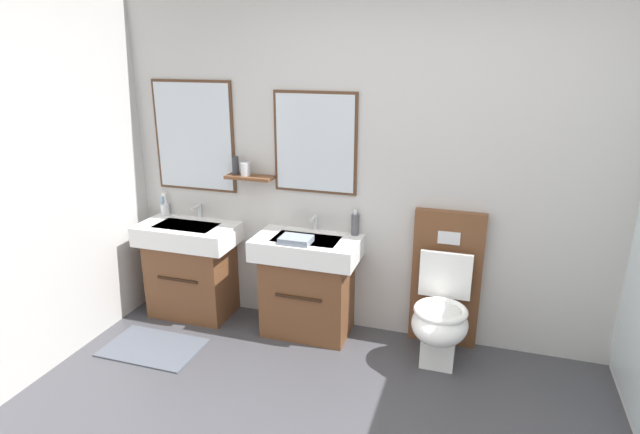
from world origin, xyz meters
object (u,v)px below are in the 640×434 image
object	(u,v)px
vanity_sink_right	(308,282)
toilet	(442,305)
soap_dispenser	(355,224)
folded_hand_towel	(296,240)
toothbrush_cup	(165,209)
vanity_sink_left	(192,266)

from	to	relation	value
vanity_sink_right	toilet	world-z (taller)	toilet
soap_dispenser	folded_hand_towel	world-z (taller)	soap_dispenser
vanity_sink_right	toothbrush_cup	xyz separation A→B (m)	(-1.28, 0.15, 0.40)
vanity_sink_right	soap_dispenser	xyz separation A→B (m)	(0.31, 0.16, 0.43)
toothbrush_cup	soap_dispenser	bearing A→B (deg)	0.36
vanity_sink_left	soap_dispenser	bearing A→B (deg)	7.04
toilet	vanity_sink_left	bearing A→B (deg)	179.66
toothbrush_cup	folded_hand_towel	bearing A→B (deg)	-12.62
vanity_sink_left	soap_dispenser	distance (m)	1.37
soap_dispenser	toothbrush_cup	bearing A→B (deg)	-179.64
vanity_sink_left	folded_hand_towel	world-z (taller)	folded_hand_towel
vanity_sink_left	folded_hand_towel	size ratio (longest dim) A/B	3.47
toilet	folded_hand_towel	bearing A→B (deg)	-173.49
vanity_sink_left	toilet	bearing A→B (deg)	-0.34
toothbrush_cup	vanity_sink_right	bearing A→B (deg)	-6.66
toilet	soap_dispenser	bearing A→B (deg)	165.69
toothbrush_cup	folded_hand_towel	distance (m)	1.27
toilet	toothbrush_cup	bearing A→B (deg)	175.93
toilet	toothbrush_cup	size ratio (longest dim) A/B	5.27
vanity_sink_right	folded_hand_towel	bearing A→B (deg)	-107.34
vanity_sink_left	folded_hand_towel	distance (m)	1.02
toilet	vanity_sink_right	bearing A→B (deg)	179.32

